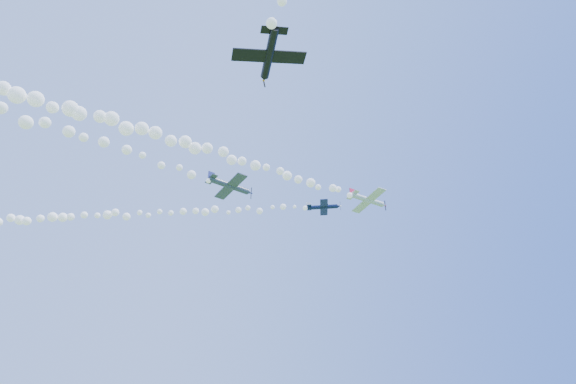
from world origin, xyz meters
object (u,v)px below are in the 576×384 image
object	(u,v)px
plane_navy	(324,207)
plane_grey	(230,186)
plane_white	(368,200)
plane_black	(269,55)

from	to	relation	value
plane_navy	plane_grey	distance (m)	25.39
plane_white	plane_grey	xyz separation A→B (m)	(-26.22, -3.80, -5.55)
plane_white	plane_navy	distance (m)	9.84
plane_black	plane_navy	bearing A→B (deg)	-22.24
plane_white	plane_grey	bearing A→B (deg)	-179.61
plane_navy	plane_black	xyz separation A→B (m)	(-24.36, -41.49, -12.27)
plane_grey	plane_black	xyz separation A→B (m)	(-3.30, -29.61, -4.52)
plane_white	plane_black	distance (m)	45.70
plane_white	plane_black	xyz separation A→B (m)	(-29.51, -33.40, -10.07)
plane_navy	plane_grey	size ratio (longest dim) A/B	0.86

